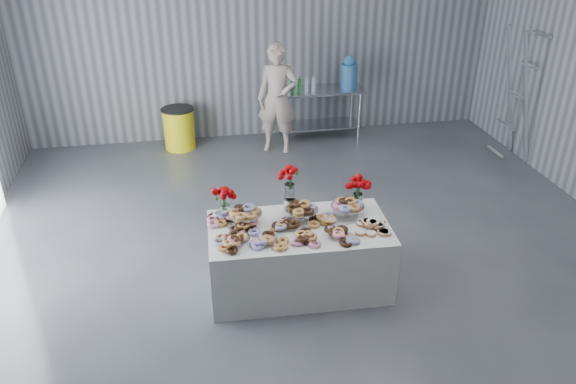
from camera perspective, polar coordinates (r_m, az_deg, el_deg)
name	(u,v)px	position (r m, az deg, el deg)	size (l,w,h in m)	color
ground	(321,282)	(6.36, 3.38, -9.09)	(9.00, 9.00, 0.00)	#393B40
room_walls	(298,44)	(5.22, 1.00, 14.83)	(8.04, 9.04, 4.02)	gray
display_table	(299,257)	(6.09, 1.11, -6.57)	(1.90, 1.00, 0.75)	silver
prep_table	(320,105)	(9.82, 3.23, 8.85)	(1.50, 0.60, 0.90)	silver
donut_mounds	(300,226)	(5.82, 1.24, -3.44)	(1.80, 0.80, 0.09)	#C48147
cake_stand_left	(245,212)	(5.88, -4.38, -2.05)	(0.36, 0.36, 0.17)	silver
cake_stand_mid	(302,208)	(5.95, 1.39, -1.63)	(0.36, 0.36, 0.17)	silver
cake_stand_right	(348,205)	(6.04, 6.08, -1.28)	(0.36, 0.36, 0.17)	silver
danish_pile	(373,224)	(5.89, 8.62, -3.26)	(0.48, 0.48, 0.11)	white
bouquet_left	(225,196)	(5.89, -6.45, -0.38)	(0.26, 0.26, 0.42)	white
bouquet_right	(358,184)	(6.13, 7.17, 0.78)	(0.26, 0.26, 0.42)	white
bouquet_center	(290,180)	(5.99, 0.16, 1.22)	(0.26, 0.26, 0.57)	silver
water_jug	(349,73)	(9.79, 6.22, 11.92)	(0.28, 0.28, 0.55)	#3A7EC6
drink_bottles	(303,84)	(9.53, 1.53, 10.91)	(0.54, 0.08, 0.27)	#268C33
person	(277,98)	(9.23, -1.08, 9.48)	(0.66, 0.43, 1.80)	#CC8C93
trash_barrel	(179,128)	(9.66, -11.01, 6.36)	(0.55, 0.55, 0.70)	yellow
stepladder	(517,96)	(9.54, 22.27, 9.05)	(0.24, 0.53, 2.13)	silver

